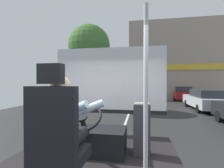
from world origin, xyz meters
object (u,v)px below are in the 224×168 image
object	(u,v)px
driver_seat	(57,144)
fare_box	(142,129)
parked_car_green	(173,91)
steering_console	(92,139)
bus_driver	(63,122)
handrail_pole	(146,105)
parked_car_silver	(206,99)
parked_car_red	(181,93)

from	to	relation	value
driver_seat	fare_box	world-z (taller)	driver_seat
parked_car_green	fare_box	bearing A→B (deg)	-101.70
driver_seat	steering_console	size ratio (longest dim) A/B	1.21
bus_driver	parked_car_green	bearing A→B (deg)	76.90
fare_box	parked_car_green	distance (m)	22.22
handrail_pole	bus_driver	bearing A→B (deg)	-179.77
parked_car_green	steering_console	bearing A→B (deg)	-103.70
fare_box	parked_car_silver	xyz separation A→B (m)	(4.49, 9.69, -0.47)
steering_console	parked_car_green	bearing A→B (deg)	76.30
driver_seat	parked_car_red	world-z (taller)	driver_seat
bus_driver	parked_car_green	size ratio (longest dim) A/B	0.20
driver_seat	bus_driver	xyz separation A→B (m)	(0.00, 0.13, 0.18)
bus_driver	parked_car_red	world-z (taller)	bus_driver
handrail_pole	fare_box	size ratio (longest dim) A/B	2.29
fare_box	parked_car_green	size ratio (longest dim) A/B	0.21
handrail_pole	fare_box	xyz separation A→B (m)	(-0.03, 1.07, -0.54)
handrail_pole	parked_car_silver	world-z (taller)	handrail_pole
driver_seat	bus_driver	size ratio (longest dim) A/B	1.74
driver_seat	handrail_pole	distance (m)	0.93
parked_car_silver	parked_car_red	xyz separation A→B (m)	(-0.21, 6.25, 0.03)
bus_driver	parked_car_silver	world-z (taller)	bus_driver
bus_driver	parked_car_red	xyz separation A→B (m)	(5.10, 17.02, -0.79)
steering_console	bus_driver	bearing A→B (deg)	-90.00
parked_car_red	steering_console	bearing A→B (deg)	-107.67
parked_car_red	fare_box	bearing A→B (deg)	-105.05
bus_driver	parked_car_red	bearing A→B (deg)	73.33
steering_console	parked_car_red	bearing A→B (deg)	72.33
driver_seat	parked_car_red	distance (m)	17.90
handrail_pole	parked_car_green	xyz separation A→B (m)	(4.48, 22.83, -1.02)
driver_seat	bus_driver	distance (m)	0.23
bus_driver	fare_box	bearing A→B (deg)	53.06
handrail_pole	parked_car_silver	size ratio (longest dim) A/B	0.43
bus_driver	fare_box	size ratio (longest dim) A/B	0.92
parked_car_silver	parked_car_red	distance (m)	6.26
parked_car_red	parked_car_green	distance (m)	5.82
bus_driver	steering_console	xyz separation A→B (m)	(0.00, 1.02, -0.53)
parked_car_red	bus_driver	bearing A→B (deg)	-106.67
handrail_pole	parked_car_red	xyz separation A→B (m)	(4.26, 17.01, -0.99)
fare_box	parked_car_green	world-z (taller)	fare_box
bus_driver	parked_car_green	world-z (taller)	bus_driver
driver_seat	steering_console	xyz separation A→B (m)	(0.00, 1.15, -0.35)
fare_box	parked_car_silver	world-z (taller)	fare_box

